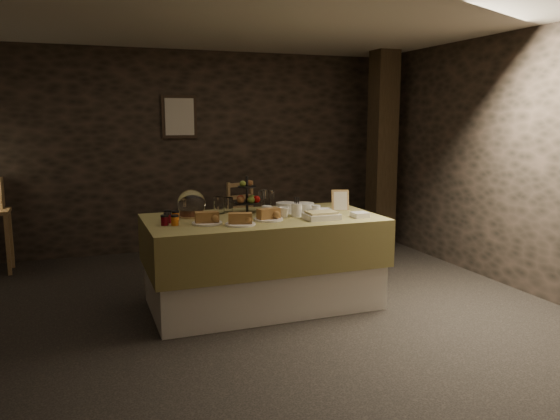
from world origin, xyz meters
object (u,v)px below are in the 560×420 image
object	(u,v)px
chair	(247,221)
buffet_table	(263,255)
timber_column	(382,151)
fruit_stand	(248,198)

from	to	relation	value
chair	buffet_table	bearing A→B (deg)	-121.46
timber_column	fruit_stand	world-z (taller)	timber_column
chair	fruit_stand	distance (m)	1.94
buffet_table	timber_column	size ratio (longest dim) A/B	0.82
chair	timber_column	xyz separation A→B (m)	(1.78, -0.37, 0.90)
chair	fruit_stand	xyz separation A→B (m)	(-0.52, -1.78, 0.57)
timber_column	fruit_stand	bearing A→B (deg)	-148.57
chair	fruit_stand	size ratio (longest dim) A/B	2.02
fruit_stand	timber_column	bearing A→B (deg)	31.43
chair	timber_column	bearing A→B (deg)	-30.35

